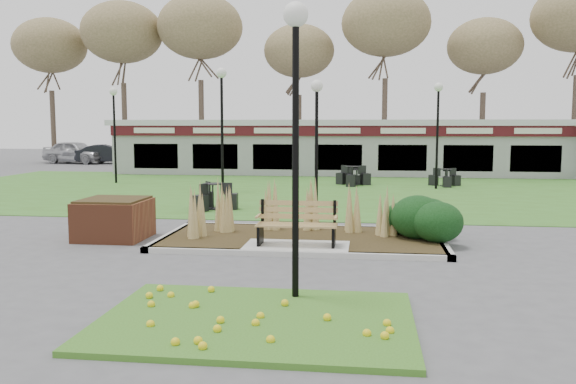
# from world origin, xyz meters

# --- Properties ---
(ground) EXTENTS (100.00, 100.00, 0.00)m
(ground) POSITION_xyz_m (0.00, 0.00, 0.00)
(ground) COLOR #515154
(ground) RESTS_ON ground
(lawn) EXTENTS (34.00, 16.00, 0.02)m
(lawn) POSITION_xyz_m (0.00, 12.00, 0.01)
(lawn) COLOR #3A6B21
(lawn) RESTS_ON ground
(flower_bed) EXTENTS (4.20, 3.00, 0.16)m
(flower_bed) POSITION_xyz_m (0.00, -4.60, 0.07)
(flower_bed) COLOR #37651D
(flower_bed) RESTS_ON ground
(planting_bed) EXTENTS (6.75, 3.40, 1.27)m
(planting_bed) POSITION_xyz_m (1.27, 1.35, 0.37)
(planting_bed) COLOR #2E2412
(planting_bed) RESTS_ON ground
(park_bench) EXTENTS (1.70, 0.66, 0.93)m
(park_bench) POSITION_xyz_m (0.00, 0.25, 0.59)
(park_bench) COLOR olive
(park_bench) RESTS_ON ground
(brick_planter) EXTENTS (1.50, 1.50, 0.95)m
(brick_planter) POSITION_xyz_m (-4.40, 1.00, 0.48)
(brick_planter) COLOR brown
(brick_planter) RESTS_ON ground
(food_pavilion) EXTENTS (24.60, 3.40, 2.90)m
(food_pavilion) POSITION_xyz_m (0.00, 19.96, 1.48)
(food_pavilion) COLOR #99999C
(food_pavilion) RESTS_ON ground
(tree_backdrop) EXTENTS (47.24, 5.24, 10.36)m
(tree_backdrop) POSITION_xyz_m (0.00, 28.00, 8.36)
(tree_backdrop) COLOR #47382B
(tree_backdrop) RESTS_ON ground
(lamp_post_near_left) EXTENTS (0.37, 0.37, 4.42)m
(lamp_post_near_left) POSITION_xyz_m (0.40, -3.50, 3.22)
(lamp_post_near_left) COLOR black
(lamp_post_near_left) RESTS_ON ground
(lamp_post_near_right) EXTENTS (0.32, 0.32, 3.82)m
(lamp_post_near_right) POSITION_xyz_m (0.13, 3.55, 2.78)
(lamp_post_near_right) COLOR black
(lamp_post_near_right) RESTS_ON ground
(lamp_post_mid_left) EXTENTS (0.40, 0.40, 4.86)m
(lamp_post_mid_left) POSITION_xyz_m (-4.23, 11.11, 3.54)
(lamp_post_mid_left) COLOR black
(lamp_post_mid_left) RESTS_ON ground
(lamp_post_mid_right) EXTENTS (0.36, 0.36, 4.35)m
(lamp_post_mid_right) POSITION_xyz_m (4.29, 13.15, 3.17)
(lamp_post_mid_right) COLOR black
(lamp_post_mid_right) RESTS_ON ground
(lamp_post_far_left) EXTENTS (0.36, 0.36, 4.31)m
(lamp_post_far_left) POSITION_xyz_m (-9.86, 13.90, 3.14)
(lamp_post_far_left) COLOR black
(lamp_post_far_left) RESTS_ON ground
(bistro_set_a) EXTENTS (1.38, 1.53, 0.81)m
(bistro_set_a) POSITION_xyz_m (-3.33, 6.04, 0.29)
(bistro_set_a) COLOR black
(bistro_set_a) RESTS_ON ground
(bistro_set_b) EXTENTS (1.39, 1.22, 0.74)m
(bistro_set_b) POSITION_xyz_m (4.81, 14.32, 0.27)
(bistro_set_b) COLOR black
(bistro_set_b) RESTS_ON ground
(bistro_set_c) EXTENTS (1.56, 1.42, 0.83)m
(bistro_set_c) POSITION_xyz_m (0.84, 14.19, 0.30)
(bistro_set_c) COLOR black
(bistro_set_c) RESTS_ON ground
(bistro_set_d) EXTENTS (1.22, 1.09, 0.65)m
(bistro_set_d) POSITION_xyz_m (0.99, 15.02, 0.24)
(bistro_set_d) COLOR black
(bistro_set_d) RESTS_ON ground
(car_silver) EXTENTS (4.88, 2.82, 1.56)m
(car_silver) POSITION_xyz_m (-18.32, 27.00, 0.78)
(car_silver) COLOR #AEAEB3
(car_silver) RESTS_ON ground
(car_black) EXTENTS (4.18, 2.42, 1.30)m
(car_black) POSITION_xyz_m (-16.12, 27.00, 0.65)
(car_black) COLOR black
(car_black) RESTS_ON ground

